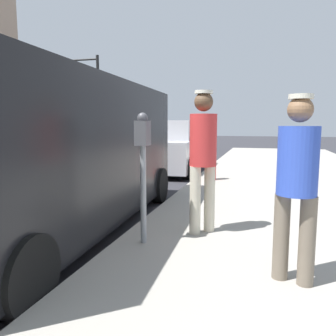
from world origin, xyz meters
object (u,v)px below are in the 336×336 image
pedestrian_in_red (203,152)px  parking_meter_near (143,156)px  pedestrian_in_blue (297,178)px  traffic_light_corner (84,88)px  parked_sedan_ahead (171,148)px  fire_hydrant (211,163)px  parked_van (57,151)px

pedestrian_in_red → parking_meter_near: bearing=-136.6°
pedestrian_in_blue → traffic_light_corner: traffic_light_corner is taller
parked_sedan_ahead → fire_hydrant: size_ratio=5.20×
fire_hydrant → traffic_light_corner: bearing=134.3°
parked_sedan_ahead → fire_hydrant: bearing=-53.8°
pedestrian_in_red → parked_van: 2.10m
pedestrian_in_blue → parked_van: (-3.11, 1.14, 0.07)m
parking_meter_near → pedestrian_in_blue: (1.61, -0.58, -0.10)m
parking_meter_near → pedestrian_in_blue: pedestrian_in_blue is taller
parked_van → parking_meter_near: bearing=-20.4°
pedestrian_in_red → traffic_light_corner: traffic_light_corner is taller
parked_van → parked_sedan_ahead: bearing=90.8°
parked_van → traffic_light_corner: size_ratio=1.01×
pedestrian_in_red → fire_hydrant: (-0.50, 4.15, -0.62)m
pedestrian_in_blue → pedestrian_in_red: bearing=131.5°
parking_meter_near → traffic_light_corner: 15.75m
parked_sedan_ahead → traffic_light_corner: bearing=136.8°
pedestrian_in_red → parked_sedan_ahead: (-2.20, 6.47, -0.44)m
pedestrian_in_blue → pedestrian_in_red: size_ratio=0.91×
parked_sedan_ahead → pedestrian_in_blue: bearing=-67.2°
parking_meter_near → fire_hydrant: bearing=88.8°
pedestrian_in_blue → fire_hydrant: pedestrian_in_blue is taller
pedestrian_in_red → traffic_light_corner: 15.61m
parked_van → parked_sedan_ahead: parked_van is taller
parked_van → traffic_light_corner: 14.54m
parking_meter_near → parked_van: bearing=159.6°
pedestrian_in_blue → parked_van: size_ratio=0.31×
pedestrian_in_blue → fire_hydrant: (-1.51, 5.30, -0.52)m
fire_hydrant → parking_meter_near: bearing=-91.2°
pedestrian_in_red → parked_van: size_ratio=0.34×
pedestrian_in_red → pedestrian_in_blue: bearing=-48.5°
pedestrian_in_blue → pedestrian_in_red: (-1.01, 1.14, 0.11)m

